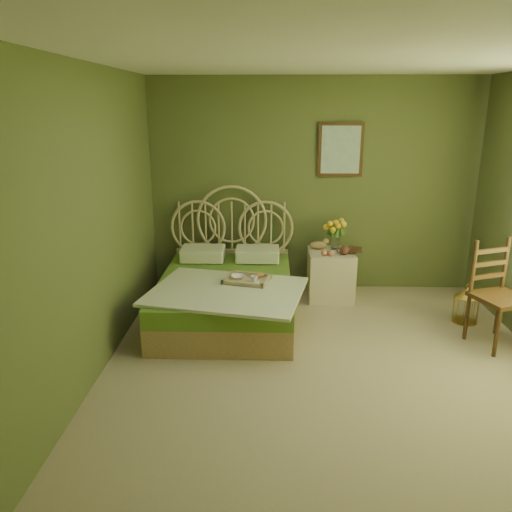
{
  "coord_description": "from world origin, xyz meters",
  "views": [
    {
      "loc": [
        -0.52,
        -3.88,
        2.26
      ],
      "look_at": [
        -0.66,
        1.0,
        0.78
      ],
      "focal_mm": 35.0,
      "sensor_mm": 36.0,
      "label": 1
    }
  ],
  "objects_px": {
    "nightstand": "(331,269)",
    "chair": "(498,287)",
    "bed": "(226,292)",
    "birdcage": "(466,305)"
  },
  "relations": [
    {
      "from": "nightstand",
      "to": "chair",
      "type": "bearing_deg",
      "value": -37.33
    },
    {
      "from": "bed",
      "to": "nightstand",
      "type": "distance_m",
      "value": 1.36
    },
    {
      "from": "nightstand",
      "to": "chair",
      "type": "distance_m",
      "value": 1.87
    },
    {
      "from": "bed",
      "to": "nightstand",
      "type": "bearing_deg",
      "value": 26.69
    },
    {
      "from": "bed",
      "to": "nightstand",
      "type": "xyz_separation_m",
      "value": [
        1.22,
        0.61,
        0.07
      ]
    },
    {
      "from": "chair",
      "to": "nightstand",
      "type": "bearing_deg",
      "value": 121.86
    },
    {
      "from": "bed",
      "to": "birdcage",
      "type": "relative_size",
      "value": 5.39
    },
    {
      "from": "bed",
      "to": "birdcage",
      "type": "xyz_separation_m",
      "value": [
        2.6,
        -0.07,
        -0.1
      ]
    },
    {
      "from": "bed",
      "to": "birdcage",
      "type": "bearing_deg",
      "value": -1.53
    },
    {
      "from": "nightstand",
      "to": "birdcage",
      "type": "distance_m",
      "value": 1.55
    }
  ]
}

